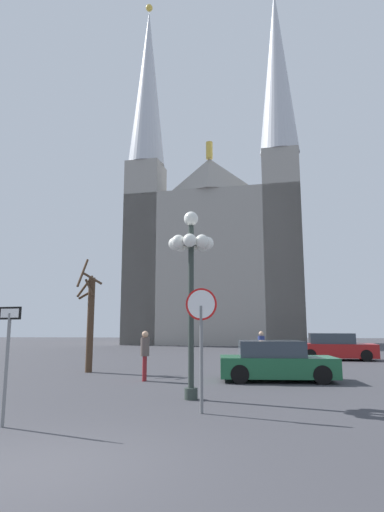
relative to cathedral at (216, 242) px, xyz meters
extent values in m
plane|color=#38383D|center=(-1.74, -38.94, -10.94)|extent=(120.00, 120.00, 0.00)
cube|color=gray|center=(0.15, 1.06, -3.16)|extent=(19.50, 14.30, 15.56)
pyramid|color=gray|center=(-0.55, -3.81, 6.37)|extent=(6.52, 2.88, 3.50)
cylinder|color=gold|center=(-0.55, -3.81, 9.02)|extent=(0.70, 0.70, 1.80)
cube|color=gray|center=(-7.54, -1.99, -1.30)|extent=(4.11, 4.11, 19.27)
cone|color=#B7BAC1|center=(-7.54, -1.99, 17.85)|extent=(3.99, 3.99, 19.04)
sphere|color=gold|center=(-7.54, -1.99, 27.77)|extent=(0.80, 0.80, 0.80)
cube|color=gray|center=(6.68, -4.03, -1.30)|extent=(4.11, 4.11, 19.27)
cone|color=#B7BAC1|center=(6.68, -4.03, 17.85)|extent=(3.99, 3.99, 19.04)
cylinder|color=slate|center=(0.32, -35.08, -9.72)|extent=(0.08, 0.08, 2.44)
cylinder|color=red|center=(0.32, -35.08, -8.46)|extent=(0.75, 0.21, 0.76)
cylinder|color=white|center=(0.32, -35.10, -8.46)|extent=(0.65, 0.15, 0.67)
cylinder|color=slate|center=(-3.54, -36.67, -9.82)|extent=(0.07, 0.07, 2.23)
cube|color=black|center=(-3.54, -36.67, -8.70)|extent=(0.55, 0.19, 0.26)
cube|color=white|center=(-3.54, -36.68, -8.70)|extent=(0.46, 0.15, 0.18)
cylinder|color=#2D3833|center=(-0.07, -33.29, -8.52)|extent=(0.16, 0.16, 4.83)
cylinder|color=#2D3833|center=(-0.07, -33.29, -10.79)|extent=(0.36, 0.36, 0.30)
sphere|color=white|center=(-0.07, -33.29, -5.90)|extent=(0.42, 0.42, 0.42)
sphere|color=white|center=(0.40, -33.29, -6.64)|extent=(0.38, 0.38, 0.38)
cylinder|color=#2D3833|center=(0.17, -33.29, -6.64)|extent=(0.05, 0.47, 0.05)
sphere|color=white|center=(0.26, -32.96, -6.64)|extent=(0.38, 0.38, 0.38)
cylinder|color=#2D3833|center=(0.10, -33.12, -6.64)|extent=(0.36, 0.36, 0.05)
sphere|color=white|center=(-0.07, -32.82, -6.64)|extent=(0.38, 0.38, 0.38)
cylinder|color=#2D3833|center=(-0.07, -33.05, -6.64)|extent=(0.47, 0.05, 0.05)
sphere|color=white|center=(-0.40, -32.96, -6.64)|extent=(0.38, 0.38, 0.38)
cylinder|color=#2D3833|center=(-0.23, -33.12, -6.64)|extent=(0.36, 0.36, 0.05)
sphere|color=white|center=(-0.53, -33.29, -6.64)|extent=(0.38, 0.38, 0.38)
cylinder|color=#2D3833|center=(-0.30, -33.29, -6.64)|extent=(0.05, 0.47, 0.05)
sphere|color=white|center=(-0.40, -33.62, -6.64)|extent=(0.38, 0.38, 0.38)
cylinder|color=#2D3833|center=(-0.23, -33.45, -6.64)|extent=(0.36, 0.36, 0.05)
sphere|color=white|center=(-0.07, -33.75, -6.64)|extent=(0.38, 0.38, 0.38)
cylinder|color=#2D3833|center=(-0.07, -33.52, -6.64)|extent=(0.47, 0.05, 0.05)
sphere|color=white|center=(0.26, -33.62, -6.64)|extent=(0.38, 0.38, 0.38)
cylinder|color=#2D3833|center=(0.10, -33.45, -6.64)|extent=(0.36, 0.36, 0.05)
cylinder|color=#473323|center=(-4.95, -27.11, -8.92)|extent=(0.29, 0.29, 4.04)
cylinder|color=#473323|center=(-4.99, -27.31, -7.34)|extent=(0.49, 0.20, 0.75)
cylinder|color=#473323|center=(-5.24, -26.89, -7.60)|extent=(0.56, 0.70, 0.50)
cylinder|color=#473323|center=(-5.31, -26.92, -7.24)|extent=(0.51, 0.85, 1.03)
cylinder|color=#473323|center=(-5.40, -27.07, -6.66)|extent=(0.20, 1.00, 1.35)
cylinder|color=#473323|center=(-4.81, -27.49, -6.97)|extent=(0.83, 0.39, 0.54)
cube|color=maroon|center=(7.23, -19.80, -10.40)|extent=(4.55, 2.32, 0.77)
cube|color=#333D47|center=(7.02, -19.77, -9.72)|extent=(2.62, 1.91, 0.60)
cylinder|color=black|center=(8.80, -19.16, -10.62)|extent=(0.66, 0.29, 0.64)
cylinder|color=black|center=(8.61, -20.79, -10.62)|extent=(0.66, 0.29, 0.64)
cylinder|color=black|center=(5.85, -18.81, -10.62)|extent=(0.66, 0.29, 0.64)
cylinder|color=black|center=(5.66, -20.44, -10.62)|extent=(0.66, 0.29, 0.64)
cube|color=#1E5B38|center=(2.74, -29.30, -10.43)|extent=(4.13, 1.85, 0.71)
cube|color=#333D47|center=(2.53, -29.30, -9.80)|extent=(2.32, 1.64, 0.57)
cylinder|color=black|center=(4.12, -28.48, -10.62)|extent=(0.64, 0.23, 0.64)
cylinder|color=black|center=(4.15, -30.08, -10.62)|extent=(0.64, 0.23, 0.64)
cylinder|color=black|center=(1.33, -28.52, -10.62)|extent=(0.64, 0.23, 0.64)
cylinder|color=black|center=(1.36, -30.13, -10.62)|extent=(0.64, 0.23, 0.64)
cylinder|color=maroon|center=(-2.04, -29.61, -10.50)|extent=(0.12, 0.12, 0.88)
cylinder|color=maroon|center=(-2.04, -29.77, -10.50)|extent=(0.12, 0.12, 0.88)
cylinder|color=#594C47|center=(-2.04, -29.69, -9.73)|extent=(0.32, 0.32, 0.66)
sphere|color=tan|center=(-2.04, -29.69, -9.28)|extent=(0.24, 0.24, 0.24)
cylinder|color=#594C47|center=(2.50, -24.68, -10.52)|extent=(0.12, 0.12, 0.84)
cylinder|color=#594C47|center=(2.65, -24.71, -10.52)|extent=(0.12, 0.12, 0.84)
cylinder|color=navy|center=(2.58, -24.69, -9.79)|extent=(0.32, 0.32, 0.63)
sphere|color=tan|center=(2.58, -24.69, -9.36)|extent=(0.23, 0.23, 0.23)
camera|label=1|loc=(0.88, -45.02, -8.94)|focal=29.31mm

